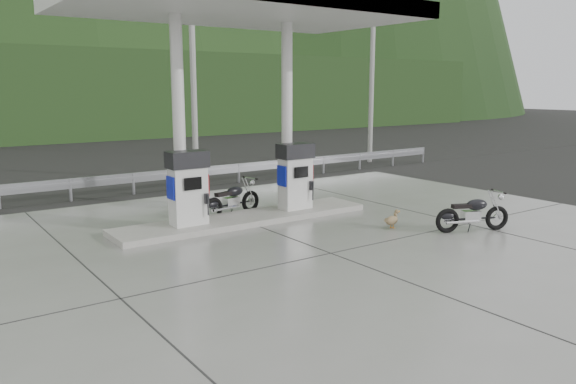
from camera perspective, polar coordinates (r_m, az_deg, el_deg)
ground at (r=12.70m, az=1.50°, el=-5.26°), size 160.00×160.00×0.00m
forecourt_apron at (r=12.70m, az=1.50°, el=-5.22°), size 18.00×14.00×0.02m
pump_island at (r=14.69m, az=-4.33°, el=-2.72°), size 7.00×1.40×0.15m
gas_pump_left at (r=13.76m, az=-10.12°, el=0.39°), size 0.95×0.55×1.80m
gas_pump_right at (r=15.37m, az=0.75°, el=1.61°), size 0.95×0.55×1.80m
canopy_column_left at (r=13.94m, az=-11.03°, el=7.11°), size 0.30×0.30×5.00m
canopy_column_right at (r=15.53m, az=-0.11°, el=7.64°), size 0.30×0.30×5.00m
canopy_roof at (r=14.43m, az=-4.64°, el=18.13°), size 8.50×5.00×0.40m
guardrail at (r=19.43m, az=-12.71°, el=2.16°), size 26.00×0.16×1.42m
road at (r=22.78m, az=-16.03°, el=1.41°), size 60.00×7.00×0.01m
utility_pole_b at (r=21.43m, az=-9.61°, el=11.85°), size 0.22×0.22×8.00m
utility_pole_c at (r=26.60m, az=8.52°, el=11.60°), size 0.22×0.22×8.00m
tree_band at (r=40.46m, az=-25.07°, el=8.93°), size 80.00×6.00×6.00m
motorcycle_left at (r=15.32m, az=-5.68°, el=-0.83°), size 1.89×0.92×0.86m
motorcycle_right at (r=14.32m, az=18.25°, el=-2.14°), size 1.88×1.21×0.85m
duck at (r=14.17m, az=10.49°, el=-2.88°), size 0.55×0.25×0.38m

